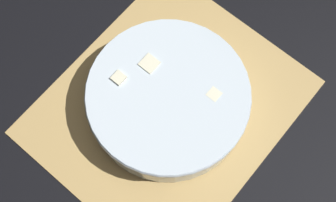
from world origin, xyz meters
TOP-DOWN VIEW (x-y plane):
  - ground_plane at (0.00, 0.00)m, footprint 6.00×6.00m
  - bamboo_mat_center at (-0.00, 0.00)m, footprint 0.47×0.40m
  - fruit_salad_bowl at (-0.00, -0.00)m, footprint 0.29×0.29m

SIDE VIEW (x-z plane):
  - ground_plane at x=0.00m, z-range 0.00..0.00m
  - bamboo_mat_center at x=0.00m, z-range 0.00..0.01m
  - fruit_salad_bowl at x=0.00m, z-range 0.01..0.09m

